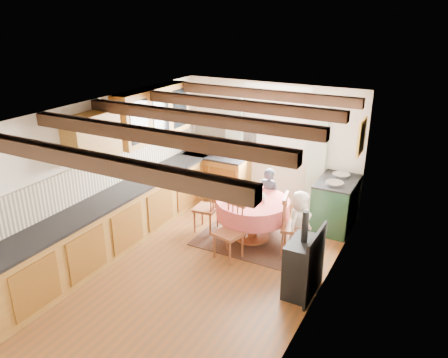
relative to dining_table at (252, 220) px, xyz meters
The scene contains 40 objects.
floor 1.24m from the dining_table, 108.08° to the right, with size 3.60×5.50×0.00m, color brown.
ceiling 2.35m from the dining_table, 108.08° to the right, with size 3.60×5.50×0.00m, color white.
wall_back 1.86m from the dining_table, 102.78° to the left, with size 3.60×0.00×2.40m, color silver.
wall_front 3.98m from the dining_table, 95.42° to the right, with size 3.60×0.00×2.40m, color silver.
wall_left 2.58m from the dining_table, 152.53° to the right, with size 0.00×5.50×2.40m, color silver.
wall_right 2.00m from the dining_table, 38.21° to the right, with size 0.00×5.50×2.40m, color silver.
beam_a 3.70m from the dining_table, 96.71° to the right, with size 3.60×0.16×0.16m, color #382115.
beam_b 2.90m from the dining_table, 99.82° to the right, with size 3.60×0.16×0.16m, color #382115.
beam_c 2.28m from the dining_table, 108.08° to the right, with size 3.60×0.16×0.16m, color #382115.
beam_d 1.98m from the dining_table, 160.92° to the right, with size 3.60×0.16×0.16m, color #382115.
beam_e 2.16m from the dining_table, 112.87° to the left, with size 3.60×0.16×0.16m, color #382115.
splash_left 2.45m from the dining_table, 158.94° to the right, with size 0.02×4.50×0.55m, color beige.
splash_back 2.27m from the dining_table, 130.48° to the left, with size 1.40×0.02×0.55m, color beige.
base_cabinet_left 2.18m from the dining_table, 148.89° to the right, with size 0.60×5.30×0.88m, color olive.
base_cabinet_back 1.94m from the dining_table, 136.99° to the left, with size 1.30×0.60×0.88m, color olive.
worktop_left 2.23m from the dining_table, 148.62° to the right, with size 0.64×5.30×0.04m, color black.
worktop_back 2.00m from the dining_table, 137.43° to the left, with size 1.30×0.64×0.04m, color black.
wall_cabinet_glass 2.55m from the dining_table, behind, with size 0.34×1.80×0.90m, color olive.
wall_cabinet_solid 2.89m from the dining_table, 144.46° to the right, with size 0.34×0.90×0.70m, color olive.
window_frame 2.04m from the dining_table, 99.47° to the left, with size 1.34×0.03×1.54m, color white.
window_pane 2.05m from the dining_table, 99.44° to the left, with size 1.20×0.01×1.40m, color white.
curtain_left 2.03m from the dining_table, 126.29° to the left, with size 0.35×0.10×2.10m, color #97B98F.
curtain_right 1.79m from the dining_table, 69.08° to the left, with size 0.35×0.10×2.10m, color #97B98F.
curtain_rod 2.40m from the dining_table, 99.98° to the left, with size 0.03×0.03×2.00m, color black.
wall_picture 2.26m from the dining_table, 39.91° to the left, with size 0.04×0.50×0.60m, color gold.
wall_plate 2.19m from the dining_table, 66.82° to the left, with size 0.30×0.30×0.02m, color silver.
rug 0.36m from the dining_table, behind, with size 1.77×1.37×0.01m, color #47301F.
dining_table is the anchor object (origin of this frame).
chair_near 0.72m from the dining_table, 96.80° to the right, with size 0.40×0.41×0.92m, color brown, non-canonical shape.
chair_left 0.87m from the dining_table, behind, with size 0.39×0.41×0.92m, color brown, non-canonical shape.
chair_right 0.79m from the dining_table, ahead, with size 0.42×0.45×0.99m, color brown, non-canonical shape.
aga_range 1.56m from the dining_table, 45.06° to the left, with size 0.64×1.00×0.92m, color #1B3B24, non-canonical shape.
cast_iron_stove 1.61m from the dining_table, 40.51° to the right, with size 0.37×0.62×1.24m, color black, non-canonical shape.
child_far 0.63m from the dining_table, 86.98° to the left, with size 0.40×0.27×1.11m, color #353A48.
child_right 0.84m from the dining_table, ahead, with size 0.52×0.34×1.06m, color beige.
bowl_a 0.43m from the dining_table, 77.80° to the left, with size 0.20×0.20×0.05m, color silver.
bowl_b 0.52m from the dining_table, 149.91° to the right, with size 0.19×0.19×0.06m, color silver.
cup 0.45m from the dining_table, ahead, with size 0.11×0.11×0.10m, color silver.
canister_tall 2.17m from the dining_table, 140.45° to the left, with size 0.14×0.14×0.25m, color #262628.
canister_wide 1.95m from the dining_table, 133.51° to the left, with size 0.19×0.19×0.22m, color #262628.
Camera 1 is at (3.05, -4.92, 3.69)m, focal length 35.21 mm.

